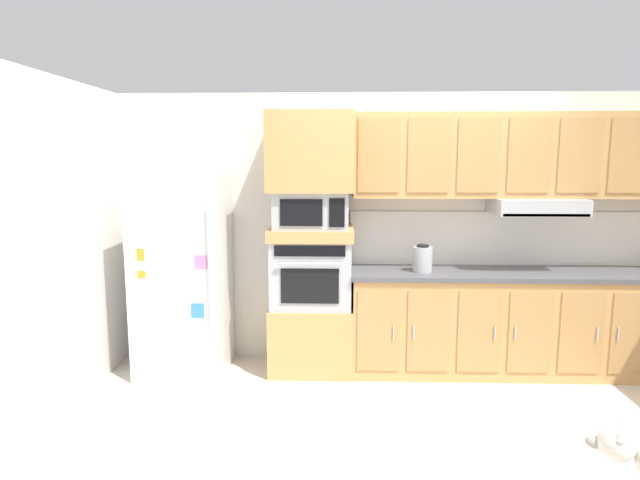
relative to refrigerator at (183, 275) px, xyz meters
The scene contains 14 objects.
ground_plane 2.36m from the refrigerator, 18.13° to the right, with size 9.60×9.60×0.00m, color beige.
back_kitchen_wall 2.15m from the refrigerator, 11.71° to the left, with size 6.20×0.12×2.50m, color silver.
side_panel_left 1.06m from the refrigerator, 136.80° to the right, with size 0.12×7.10×2.50m, color silver.
refrigerator is the anchor object (origin of this frame).
oven_base_cabinet 1.28m from the refrigerator, ahead, with size 0.74×0.62×0.60m, color tan.
built_in_oven 1.15m from the refrigerator, ahead, with size 0.70×0.62×0.60m.
appliance_mid_shelf 1.20m from the refrigerator, ahead, with size 0.74×0.62×0.10m, color tan.
microwave 1.28m from the refrigerator, ahead, with size 0.64×0.54×0.32m.
appliance_upper_cabinet 1.57m from the refrigerator, ahead, with size 0.74×0.62×0.68m, color tan.
lower_cabinet_run 3.03m from the refrigerator, ahead, with size 2.97×0.63×0.88m.
countertop_slab 3.00m from the refrigerator, ahead, with size 3.01×0.64×0.04m, color #4C4C51.
backsplash_panel 3.04m from the refrigerator, ahead, with size 3.01×0.02×0.50m, color white.
upper_cabinet_with_hood 3.18m from the refrigerator, ahead, with size 2.97×0.48×0.88m.
electric_kettle 2.13m from the refrigerator, ahead, with size 0.17×0.17×0.24m.
Camera 1 is at (-0.70, -3.94, 1.90)m, focal length 30.05 mm.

